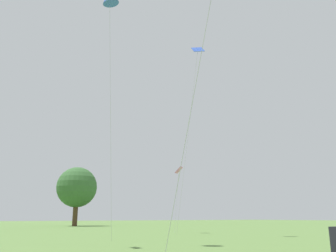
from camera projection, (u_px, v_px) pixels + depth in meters
small_kite_delta_white at (179, 171)px, 37.12m from camera, size 1.57×1.18×6.68m
small_kite_bird_shape at (197, 57)px, 34.50m from camera, size 1.94×2.55×17.92m
tree_shrub_far at (77, 187)px, 64.26m from camera, size 7.22×7.22×10.42m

